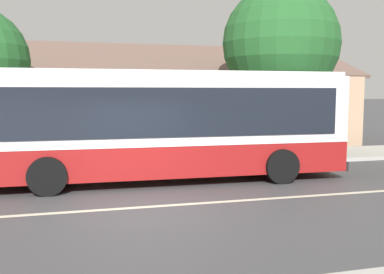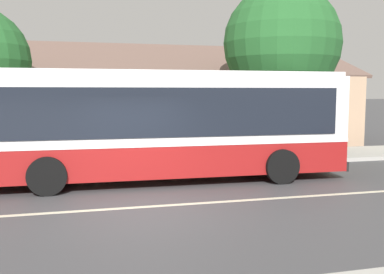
# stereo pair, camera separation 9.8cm
# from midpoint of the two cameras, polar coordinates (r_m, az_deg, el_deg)

# --- Properties ---
(ground_plane) EXTENTS (300.00, 300.00, 0.00)m
(ground_plane) POSITION_cam_midpoint_polar(r_m,az_deg,el_deg) (9.95, -6.36, -9.28)
(ground_plane) COLOR #424244
(sidewalk_far) EXTENTS (60.00, 3.00, 0.15)m
(sidewalk_far) POSITION_cam_midpoint_polar(r_m,az_deg,el_deg) (15.78, -9.37, -3.39)
(sidewalk_far) COLOR #ADAAA3
(sidewalk_far) RESTS_ON ground
(lane_divider_stripe) EXTENTS (60.00, 0.16, 0.01)m
(lane_divider_stripe) POSITION_cam_midpoint_polar(r_m,az_deg,el_deg) (9.95, -6.36, -9.25)
(lane_divider_stripe) COLOR beige
(lane_divider_stripe) RESTS_ON ground
(community_building) EXTENTS (23.42, 9.97, 6.22)m
(community_building) POSITION_cam_midpoint_polar(r_m,az_deg,el_deg) (23.11, -9.43, 3.89)
(community_building) COLOR tan
(community_building) RESTS_ON ground
(transit_bus) EXTENTS (11.13, 2.95, 3.21)m
(transit_bus) POSITION_cam_midpoint_polar(r_m,az_deg,el_deg) (12.64, -4.31, 1.92)
(transit_bus) COLOR maroon
(transit_bus) RESTS_ON ground
(street_tree_primary) EXTENTS (4.72, 4.72, 6.95)m
(street_tree_primary) POSITION_cam_midpoint_polar(r_m,az_deg,el_deg) (18.08, 11.74, 11.58)
(street_tree_primary) COLOR #4C3828
(street_tree_primary) RESTS_ON ground
(bus_stop_sign) EXTENTS (0.36, 0.07, 2.40)m
(bus_stop_sign) POSITION_cam_midpoint_polar(r_m,az_deg,el_deg) (16.54, 14.24, 2.40)
(bus_stop_sign) COLOR gray
(bus_stop_sign) RESTS_ON sidewalk_far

